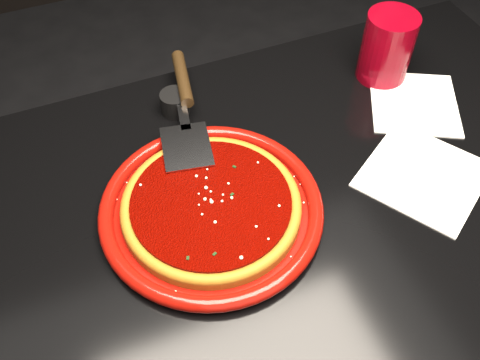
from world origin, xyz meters
name	(u,v)px	position (x,y,z in m)	size (l,w,h in m)	color
table	(274,322)	(0.00, 0.00, 0.38)	(1.20, 0.80, 0.75)	black
plate	(211,209)	(-0.10, 0.05, 0.76)	(0.34, 0.34, 0.03)	maroon
pizza_crust	(211,207)	(-0.10, 0.05, 0.77)	(0.28, 0.28, 0.01)	brown
pizza_crust_rim	(211,204)	(-0.10, 0.05, 0.77)	(0.28, 0.28, 0.02)	brown
pizza_sauce	(211,202)	(-0.10, 0.05, 0.78)	(0.24, 0.24, 0.01)	#650400
parmesan_dusting	(211,200)	(-0.10, 0.05, 0.79)	(0.24, 0.24, 0.01)	beige
basil_flecks	(211,200)	(-0.10, 0.05, 0.78)	(0.22, 0.22, 0.00)	black
pizza_server	(185,108)	(-0.07, 0.25, 0.79)	(0.09, 0.33, 0.02)	silver
cup	(387,47)	(0.32, 0.24, 0.82)	(0.09, 0.09, 0.13)	maroon
napkin_a	(423,175)	(0.25, -0.01, 0.75)	(0.18, 0.18, 0.00)	silver
napkin_b	(414,103)	(0.33, 0.14, 0.75)	(0.16, 0.17, 0.00)	silver
ramekin	(175,103)	(-0.08, 0.29, 0.77)	(0.05, 0.05, 0.04)	black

